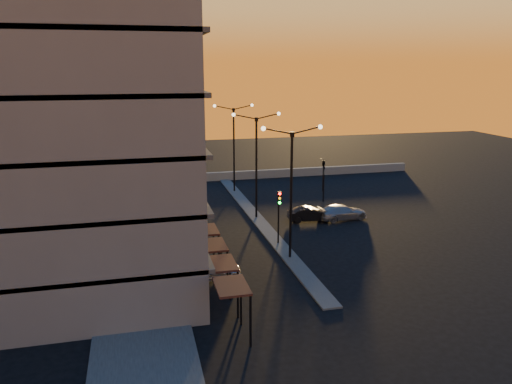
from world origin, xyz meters
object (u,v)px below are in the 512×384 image
object	(u,v)px
traffic_light_main	(279,209)
car_hatchback	(210,269)
car_sedan	(309,214)
streetlamp_mid	(256,157)
car_wagon	(342,212)

from	to	relation	value
traffic_light_main	car_hatchback	world-z (taller)	traffic_light_main
traffic_light_main	car_sedan	distance (m)	7.13
car_hatchback	car_sedan	xyz separation A→B (m)	(10.47, 10.20, -0.05)
streetlamp_mid	car_hatchback	world-z (taller)	streetlamp_mid
streetlamp_mid	car_hatchback	xyz separation A→B (m)	(-6.11, -12.16, -4.91)
car_sedan	car_wagon	size ratio (longest dim) A/B	0.83
streetlamp_mid	car_hatchback	size ratio (longest dim) A/B	2.37
streetlamp_mid	car_wagon	bearing A→B (deg)	-16.54
car_hatchback	car_wagon	size ratio (longest dim) A/B	0.87
car_wagon	streetlamp_mid	bearing A→B (deg)	67.18
car_wagon	car_hatchback	bearing A→B (deg)	120.20
car_sedan	streetlamp_mid	bearing A→B (deg)	71.87
traffic_light_main	car_wagon	xyz separation A→B (m)	(7.38, 4.94, -2.22)
car_sedan	car_hatchback	bearing A→B (deg)	140.34
car_hatchback	car_wagon	bearing A→B (deg)	-50.00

